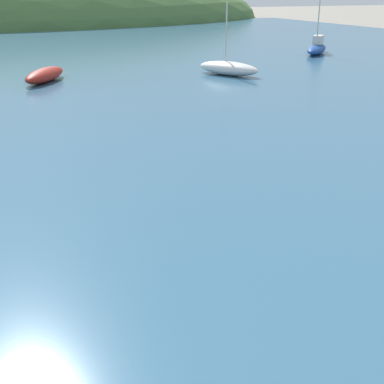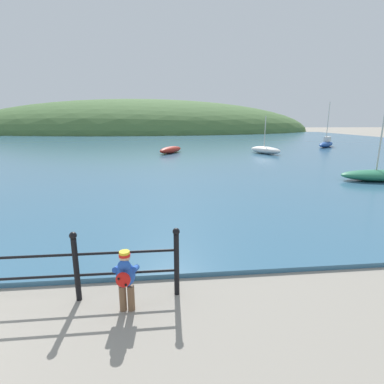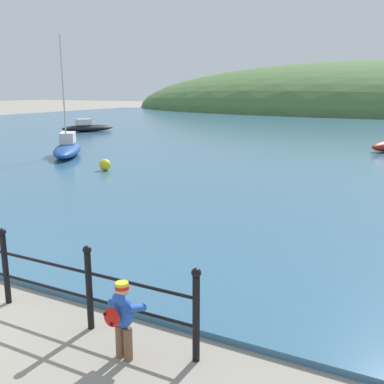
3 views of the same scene
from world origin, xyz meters
name	(u,v)px [view 2 (image 2 of 3)]	position (x,y,z in m)	size (l,w,h in m)	color
water	(119,145)	(0.00, 32.00, 0.05)	(80.00, 60.00, 0.10)	#386684
far_hillside	(140,131)	(0.00, 71.72, 0.00)	(81.49, 44.82, 14.87)	#476B38
child_in_coat	(125,276)	(4.06, 1.12, 0.61)	(0.40, 0.54, 1.00)	brown
boat_nearest_quay	(171,150)	(5.56, 22.56, 0.38)	(2.47, 3.28, 0.56)	maroon
boat_red_dinghy	(265,150)	(13.44, 21.25, 0.41)	(2.42, 3.24, 3.09)	silver
boat_twin_mast	(380,175)	(14.91, 9.73, 0.37)	(3.69, 1.82, 4.40)	#287551
boat_green_fishing	(326,144)	(21.83, 26.52, 0.46)	(3.16, 3.17, 4.50)	#1E4793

